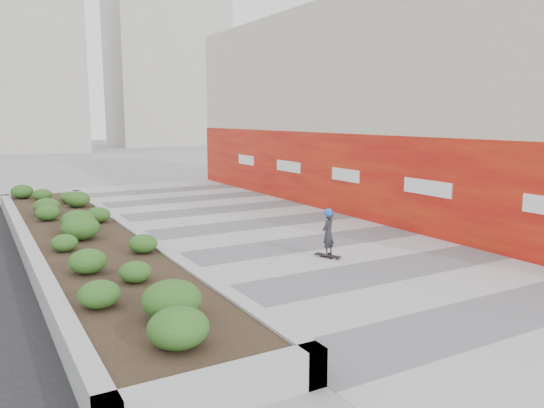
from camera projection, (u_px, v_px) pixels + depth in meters
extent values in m
plane|color=gray|center=(430.00, 295.00, 10.80)|extent=(160.00, 160.00, 0.00)
cube|color=#A8A8AD|center=(341.00, 261.00, 13.37)|extent=(8.00, 36.00, 0.01)
cube|color=beige|center=(392.00, 107.00, 21.29)|extent=(6.00, 24.00, 8.00)
cube|color=red|center=(331.00, 172.00, 20.24)|extent=(0.12, 24.00, 3.00)
cube|color=#9E9EA0|center=(220.00, 391.00, 6.48)|extent=(3.00, 0.30, 0.55)
cube|color=#9E9EA0|center=(42.00, 199.00, 21.65)|extent=(3.00, 0.30, 0.55)
cube|color=#9E9EA0|center=(28.00, 250.00, 13.41)|extent=(0.30, 18.00, 0.55)
cube|color=#9E9EA0|center=(134.00, 238.00, 14.73)|extent=(0.30, 18.00, 0.55)
cube|color=#2D2116|center=(83.00, 244.00, 14.07)|extent=(2.40, 17.40, 0.50)
cube|color=#ADAAA3|center=(167.00, 51.00, 67.62)|extent=(14.00, 10.00, 24.00)
cylinder|color=#595654|center=(357.00, 258.00, 13.62)|extent=(0.44, 0.44, 0.01)
cube|color=black|center=(328.00, 255.00, 13.66)|extent=(0.46, 0.74, 0.02)
imported|color=#28282D|center=(328.00, 233.00, 13.57)|extent=(0.49, 0.42, 1.15)
sphere|color=blue|center=(328.00, 213.00, 13.48)|extent=(0.23, 0.23, 0.23)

